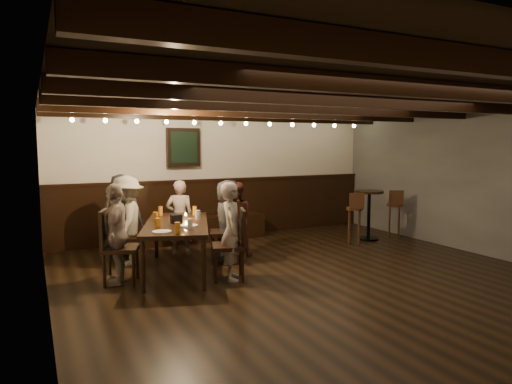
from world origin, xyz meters
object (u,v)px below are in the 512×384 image
person_bench_left (122,216)px  person_bench_centre (180,217)px  person_left_near (127,221)px  bar_stool_left (354,225)px  person_bench_right (235,219)px  dining_table (177,227)px  person_left_far (116,234)px  chair_left_near (130,248)px  person_right_near (228,221)px  person_right_far (232,231)px  bar_stool_right (394,221)px  chair_right_far (230,258)px  chair_right_near (226,243)px  chair_left_far (119,261)px  high_top_table (369,208)px

person_bench_left → person_bench_centre: size_ratio=1.10×
person_left_near → bar_stool_left: person_left_near is taller
person_bench_right → dining_table: bearing=45.0°
bar_stool_left → person_bench_right: bearing=-162.1°
person_left_far → person_bench_left: bearing=-173.7°
chair_left_near → person_bench_centre: bearing=129.9°
person_right_near → person_right_far: size_ratio=0.97×
person_bench_centre → bar_stool_right: 4.11m
chair_right_far → person_left_far: 1.52m
chair_right_near → chair_right_far: (-0.30, -0.85, -0.01)m
chair_left_far → person_right_far: bearing=90.0°
person_bench_right → high_top_table: (2.76, -0.02, 0.01)m
dining_table → person_right_far: 0.87m
dining_table → person_bench_right: person_bench_right is taller
chair_right_near → bar_stool_left: size_ratio=1.02×
dining_table → chair_right_far: 0.92m
chair_right_near → person_right_near: size_ratio=0.77×
dining_table → chair_left_near: size_ratio=2.36×
chair_right_near → person_right_near: bearing=-90.0°
person_right_near → bar_stool_right: size_ratio=1.33×
person_left_near → bar_stool_left: size_ratio=1.42×
person_bench_centre → person_bench_right: bearing=170.5°
person_bench_left → person_bench_right: size_ratio=1.12×
person_bench_centre → person_right_near: person_right_near is taller
person_bench_right → bar_stool_left: bearing=-166.5°
person_left_near → high_top_table: bearing=107.4°
person_bench_right → person_left_far: 2.13m
chair_right_near → person_bench_right: person_bench_right is taller
chair_right_near → person_bench_left: 1.72m
dining_table → chair_left_near: (-0.53, 0.66, -0.39)m
chair_left_near → person_left_far: 0.98m
person_bench_right → person_right_near: (-0.29, -0.38, 0.03)m
person_left_near → high_top_table: person_left_near is taller
chair_left_near → bar_stool_left: 3.95m
person_left_near → person_left_far: (-0.30, -0.85, -0.02)m
chair_right_far → person_right_far: person_right_far is taller
person_left_near → bar_stool_right: bearing=105.8°
high_top_table → bar_stool_left: (-0.50, -0.20, -0.26)m
dining_table → person_bench_right: 1.27m
chair_left_near → chair_right_far: 1.70m
person_left_far → high_top_table: (4.76, 0.71, -0.04)m
chair_left_far → bar_stool_left: (4.23, 0.52, 0.06)m
person_right_near → bar_stool_left: person_right_near is taller
person_bench_left → bar_stool_right: size_ratio=1.42×
person_right_far → dining_table: bearing=59.0°
person_left_near → person_right_near: bearing=90.0°
chair_left_far → chair_right_near: bearing=122.0°
person_bench_left → person_right_far: size_ratio=1.03×
dining_table → person_bench_right: bearing=45.0°
person_bench_centre → chair_right_far: bearing=115.6°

